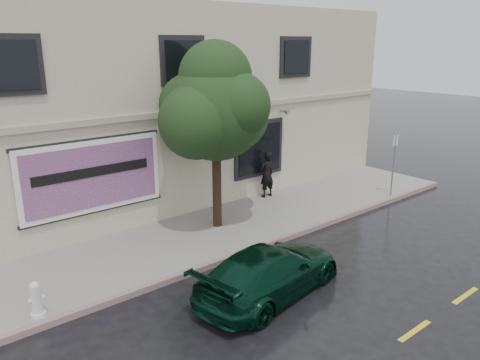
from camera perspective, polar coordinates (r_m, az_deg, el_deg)
ground at (r=12.56m, az=6.47°, el=-10.86°), size 90.00×90.00×0.00m
sidewalk at (r=14.74m, az=-2.67°, el=-6.17°), size 20.00×3.50×0.15m
curb at (r=13.49m, az=1.86°, el=-8.38°), size 20.00×0.18×0.16m
road_marking at (r=10.78m, az=20.53°, el=-16.85°), size 19.00×0.12×0.01m
building at (r=18.67m, az=-13.62°, el=9.11°), size 20.00×8.12×7.00m
billboard at (r=14.00m, az=-17.50°, el=0.41°), size 4.30×0.16×2.20m
car at (r=11.15m, az=3.70°, el=-11.03°), size 4.35×2.44×1.20m
pedestrian at (r=17.41m, az=3.30°, el=0.70°), size 0.64×0.42×1.74m
umbrella at (r=17.13m, az=3.36°, el=4.53°), size 0.95×0.95×0.64m
street_tree at (r=13.98m, az=-2.97°, el=8.36°), size 2.99×2.99×5.14m
fire_hydrant at (r=11.02m, az=-23.57°, el=-13.19°), size 0.33×0.31×0.80m
sign_pole at (r=18.29m, az=18.24°, el=2.46°), size 0.29×0.05×2.34m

